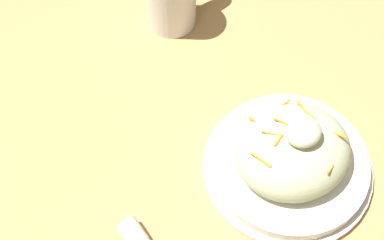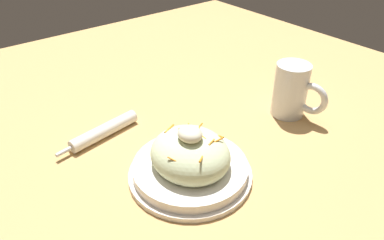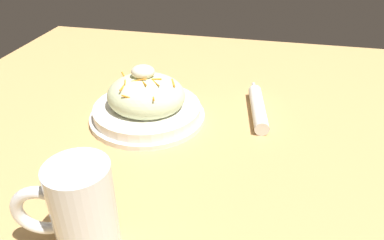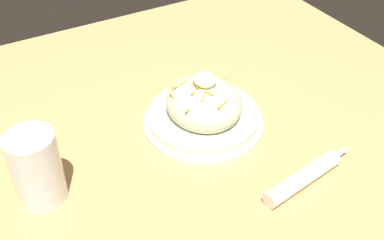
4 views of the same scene
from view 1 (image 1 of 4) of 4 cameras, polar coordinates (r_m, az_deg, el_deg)
name	(u,v)px [view 1 (image 1 of 4)]	position (r m, az deg, el deg)	size (l,w,h in m)	color
ground_plane	(114,129)	(0.80, -8.31, -0.95)	(1.43, 1.43, 0.00)	tan
salad_plate	(290,157)	(0.74, 10.42, -3.89)	(0.24, 0.24, 0.12)	white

